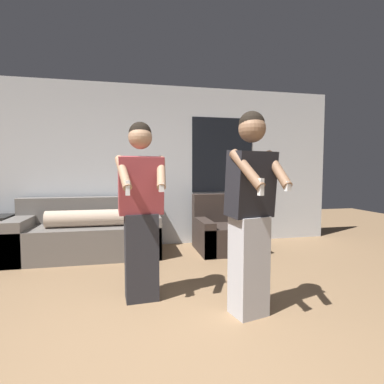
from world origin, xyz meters
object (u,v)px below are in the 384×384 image
(armchair, at_px, (224,232))
(couch, at_px, (88,235))
(person_right, at_px, (250,211))
(person_left, at_px, (141,210))

(armchair, bearing_deg, couch, 177.14)
(couch, distance_m, armchair, 2.09)
(couch, distance_m, person_right, 2.83)
(armchair, bearing_deg, person_right, -101.98)
(person_right, bearing_deg, person_left, 150.56)
(person_right, bearing_deg, armchair, 78.02)
(person_left, height_order, person_right, person_right)
(couch, bearing_deg, armchair, -2.86)
(person_left, bearing_deg, armchair, 49.73)
(person_right, bearing_deg, couch, 126.17)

